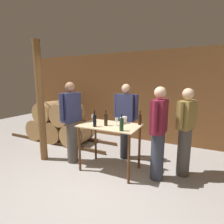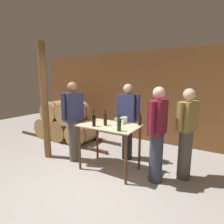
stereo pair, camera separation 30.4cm
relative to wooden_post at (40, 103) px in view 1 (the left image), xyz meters
name	(u,v)px [view 1 (the left image)]	position (x,y,z in m)	size (l,w,h in m)	color
ground_plane	(92,194)	(1.72, -0.61, -1.35)	(14.00, 14.00, 0.00)	#9E9993
back_wall	(144,97)	(1.72, 2.38, 0.00)	(8.40, 0.05, 2.70)	brown
barrel_rack	(59,124)	(-0.59, 1.18, -0.81)	(3.57, 0.85, 1.22)	#4C331E
tasting_table	(110,133)	(1.63, 0.24, -0.57)	(1.19, 0.75, 0.96)	beige
wooden_post	(40,103)	(0.00, 0.00, 0.00)	(0.16, 0.16, 2.70)	brown
wine_bottle_far_left	(95,120)	(1.42, 0.00, -0.27)	(0.07, 0.07, 0.32)	black
wine_bottle_left	(106,120)	(1.58, 0.17, -0.27)	(0.07, 0.07, 0.31)	black
wine_bottle_center	(122,124)	(2.00, -0.04, -0.27)	(0.07, 0.07, 0.30)	#193819
wine_bottle_right	(140,119)	(2.16, 0.53, -0.28)	(0.07, 0.07, 0.28)	black
wine_glass_near_left	(93,117)	(1.14, 0.38, -0.29)	(0.06, 0.06, 0.15)	silver
wine_glass_near_center	(117,120)	(1.76, 0.27, -0.28)	(0.06, 0.06, 0.15)	silver
wine_glass_near_right	(121,119)	(1.80, 0.41, -0.29)	(0.07, 0.07, 0.14)	silver
ice_bucket	(124,120)	(1.83, 0.52, -0.32)	(0.12, 0.12, 0.14)	white
person_host	(71,121)	(0.70, 0.19, -0.39)	(0.29, 0.58, 1.81)	#4C4742
person_visitor_with_scarf	(126,120)	(1.71, 0.90, -0.41)	(0.59, 0.24, 1.77)	#232328
person_visitor_bearded	(158,132)	(2.58, 0.31, -0.43)	(0.25, 0.59, 1.74)	#333847
person_visitor_near_door	(185,131)	(3.01, 0.68, -0.45)	(0.34, 0.56, 1.70)	#4C4742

